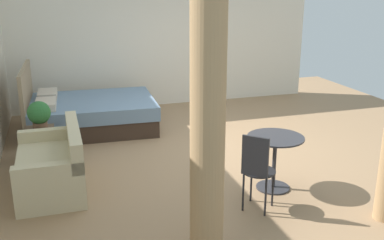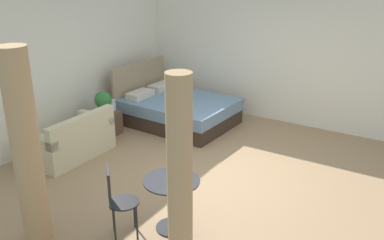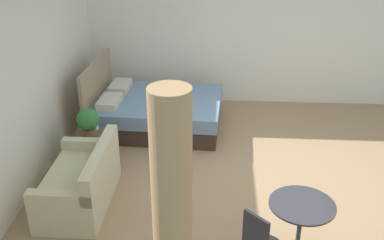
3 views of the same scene
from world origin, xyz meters
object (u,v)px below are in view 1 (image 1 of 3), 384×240
Objects in this scene: couch at (53,167)px; nightstand at (41,144)px; balcony_table at (275,152)px; vase at (41,119)px; cafe_chair_near_window at (257,166)px; potted_plant at (39,115)px; bed at (88,113)px.

nightstand is (1.06, 0.17, -0.05)m from couch.
balcony_table is at bearing -123.96° from nightstand.
cafe_chair_near_window is at bearing -137.28° from vase.
balcony_table is (-1.87, -2.78, 0.25)m from nightstand.
potted_plant is 3.29m from balcony_table.
couch is (-2.27, 0.62, -0.01)m from bed.
couch is 2.75m from balcony_table.
couch reaches higher than balcony_table.
cafe_chair_near_window is (-2.35, -2.32, 0.31)m from nightstand.
bed is 5.17× the size of potted_plant.
potted_plant reaches higher than couch.
potted_plant is at bearing 149.95° from bed.
bed reaches higher than cafe_chair_near_window.
couch reaches higher than vase.
nightstand is at bearing 8.88° from couch.
vase is 0.30× the size of balcony_table.
cafe_chair_near_window reaches higher than potted_plant.
nightstand is 0.36m from vase.
bed is 10.72× the size of vase.
couch is 1.22m from vase.
bed is 4.74× the size of nightstand.
bed is 1.44m from nightstand.
couch is 1.07m from nightstand.
couch is 3.02× the size of nightstand.
bed is 1.57× the size of couch.
bed is 1.57m from potted_plant.
vase is at bearing 6.31° from couch.
potted_plant reaches higher than nightstand.
cafe_chair_near_window is (-2.25, -2.29, -0.16)m from potted_plant.
balcony_table is (-3.09, -2.00, 0.19)m from bed.
cafe_chair_near_window is at bearing -134.51° from potted_plant.
bed is 3.89m from cafe_chair_near_window.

